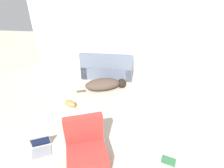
% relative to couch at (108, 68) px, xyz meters
% --- Properties ---
extents(wall_back, '(6.87, 0.06, 2.51)m').
position_rel_couch_xyz_m(wall_back, '(0.62, 0.71, 0.98)').
color(wall_back, beige).
rests_on(wall_back, ground_plane).
extents(couch, '(1.68, 0.95, 0.88)m').
position_rel_couch_xyz_m(couch, '(0.00, 0.00, 0.00)').
color(couch, slate).
rests_on(couch, ground_plane).
extents(dog, '(1.46, 0.78, 0.35)m').
position_rel_couch_xyz_m(dog, '(0.03, -0.94, -0.11)').
color(dog, '#4C3D33').
rests_on(dog, ground_plane).
extents(cat, '(0.45, 0.32, 0.15)m').
position_rel_couch_xyz_m(cat, '(-0.72, -1.86, -0.20)').
color(cat, '#BC7A47').
rests_on(cat, ground_plane).
extents(laptop_open, '(0.45, 0.42, 0.26)m').
position_rel_couch_xyz_m(laptop_open, '(-0.80, -3.26, -0.19)').
color(laptop_open, gray).
rests_on(laptop_open, ground_plane).
extents(book_green, '(0.27, 0.23, 0.02)m').
position_rel_couch_xyz_m(book_green, '(1.54, -3.25, -0.26)').
color(book_green, '#2D663D').
rests_on(book_green, ground_plane).
extents(book_cream, '(0.26, 0.24, 0.02)m').
position_rel_couch_xyz_m(book_cream, '(2.40, -2.51, -0.26)').
color(book_cream, beige).
rests_on(book_cream, ground_plane).
extents(side_chair, '(0.79, 0.77, 0.92)m').
position_rel_couch_xyz_m(side_chair, '(0.15, -3.50, 0.03)').
color(side_chair, '#B72D28').
rests_on(side_chair, ground_plane).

